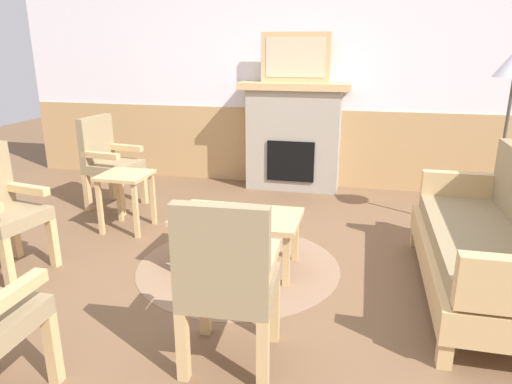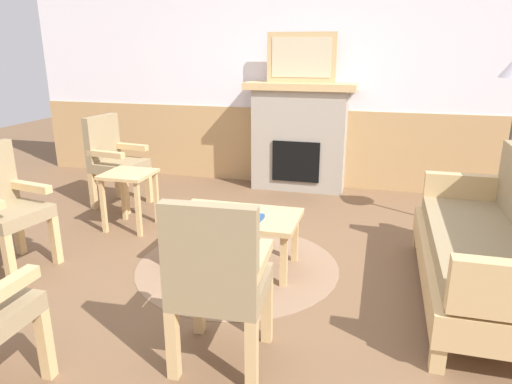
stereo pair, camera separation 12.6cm
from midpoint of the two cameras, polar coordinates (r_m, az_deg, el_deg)
The scene contains 12 objects.
ground_plane at distance 3.69m, azimuth -0.44°, elevation -9.77°, with size 14.00×14.00×0.00m, color brown.
wall_back at distance 5.84m, azimuth 6.53°, elevation 13.59°, with size 7.20×0.14×2.70m.
fireplace at distance 5.67m, azimuth 5.92°, elevation 6.80°, with size 1.30×0.44×1.28m.
framed_picture at distance 5.58m, azimuth 6.22°, elevation 16.00°, with size 0.80×0.04×0.56m.
couch at distance 3.52m, azimuth 27.22°, elevation -6.11°, with size 0.70×1.80×0.98m.
coffee_table at distance 3.63m, azimuth -1.35°, elevation -3.56°, with size 0.96×0.56×0.44m.
round_rug at distance 3.79m, azimuth -1.31°, elevation -8.98°, with size 1.61×1.61×0.01m, color #896B51.
book_on_table at distance 3.51m, azimuth 0.43°, elevation -3.08°, with size 0.18×0.13×0.03m, color navy.
armchair_near_fireplace at distance 4.04m, azimuth -27.90°, elevation -1.15°, with size 0.56×0.56×0.98m.
armchair_by_window_left at distance 5.27m, azimuth -16.35°, elevation 4.11°, with size 0.54×0.54×0.98m.
armchair_front_left at distance 2.46m, azimuth -3.23°, elevation -10.35°, with size 0.51×0.51×0.98m.
side_table at distance 4.56m, azimuth -14.47°, elevation 0.92°, with size 0.44×0.44×0.55m.
Camera 2 is at (0.94, -3.15, 1.68)m, focal length 32.80 mm.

